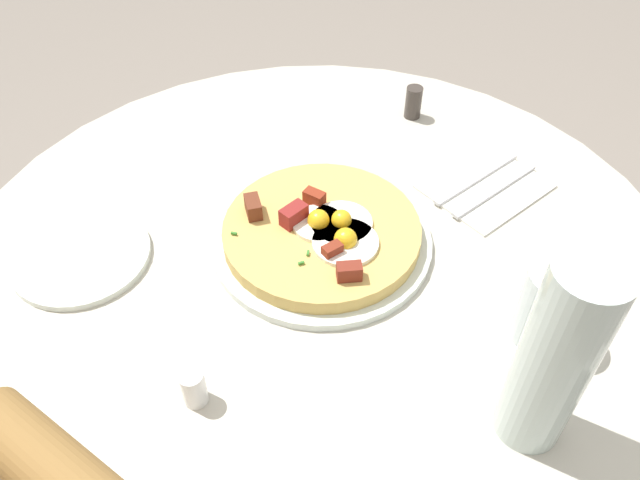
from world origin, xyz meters
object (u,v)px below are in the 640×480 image
dining_table (319,330)px  pepper_shaker (415,103)px  water_bottle (555,359)px  water_glass (547,308)px  breakfast_pizza (322,231)px  bread_plate (81,256)px  fork (495,190)px  knife (476,178)px  salt_shaker (193,387)px  pizza_plate (322,240)px

dining_table → pepper_shaker: 0.42m
water_bottle → water_glass: bearing=97.0°
breakfast_pizza → bread_plate: breakfast_pizza is taller
bread_plate → fork: 0.60m
fork → water_bottle: water_bottle is taller
knife → pepper_shaker: 0.19m
salt_shaker → pepper_shaker: size_ratio=0.88×
fork → water_bottle: bearing=-135.6°
bread_plate → pizza_plate: bearing=30.7°
fork → pepper_shaker: pepper_shaker is taller
dining_table → knife: size_ratio=5.61×
knife → water_glass: bearing=-125.1°
knife → water_glass: 0.30m
fork → pizza_plate: bearing=162.4°
salt_shaker → water_glass: bearing=38.0°
dining_table → knife: 0.34m
bread_plate → fork: (0.47, 0.38, 0.00)m
knife → pepper_shaker: size_ratio=3.22×
dining_table → water_bottle: water_bottle is taller
breakfast_pizza → bread_plate: (-0.28, -0.17, -0.02)m
breakfast_pizza → water_glass: 0.30m
pizza_plate → bread_plate: 0.33m
water_glass → salt_shaker: water_glass is taller
dining_table → water_glass: water_glass is taller
pizza_plate → knife: (0.16, 0.22, 0.00)m
knife → fork: bearing=-90.0°
dining_table → water_glass: 0.37m
salt_shaker → dining_table: bearing=83.8°
bread_plate → fork: bread_plate is taller
bread_plate → knife: (0.44, 0.39, 0.00)m
water_glass → water_bottle: bearing=-83.0°
pizza_plate → dining_table: bearing=-74.4°
pizza_plate → water_bottle: bearing=-25.4°
water_bottle → salt_shaker: 0.38m
breakfast_pizza → fork: (0.19, 0.21, -0.02)m
dining_table → water_bottle: (0.31, -0.13, 0.29)m
breakfast_pizza → water_bottle: (0.32, -0.15, 0.10)m
dining_table → breakfast_pizza: (-0.01, 0.02, 0.19)m
bread_plate → fork: bearing=38.6°
pizza_plate → pepper_shaker: 0.35m
fork → water_glass: size_ratio=1.67×
fork → water_glass: water_glass is taller
water_glass → pepper_shaker: water_glass is taller
pepper_shaker → pizza_plate: bearing=-91.7°
dining_table → pepper_shaker: pepper_shaker is taller
water_bottle → breakfast_pizza: bearing=154.6°
water_bottle → pepper_shaker: (-0.31, 0.50, -0.10)m
water_bottle → salt_shaker: size_ratio=5.07×
knife → salt_shaker: size_ratio=3.66×
knife → bread_plate: bearing=156.3°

